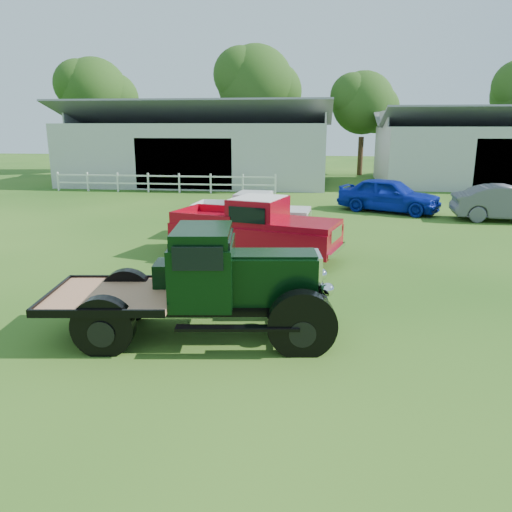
% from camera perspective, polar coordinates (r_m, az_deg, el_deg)
% --- Properties ---
extents(ground, '(120.00, 120.00, 0.00)m').
position_cam_1_polar(ground, '(11.22, -1.80, -6.72)').
color(ground, '#1A4810').
extents(shed_left, '(18.80, 10.20, 5.60)m').
position_cam_1_polar(shed_left, '(37.35, -6.35, 12.66)').
color(shed_left, '#9A9996').
rests_on(shed_left, ground).
extents(shed_right, '(16.80, 9.20, 5.20)m').
position_cam_1_polar(shed_right, '(39.33, 26.02, 11.11)').
color(shed_right, '#9A9996').
rests_on(shed_right, ground).
extents(fence_rail, '(14.20, 0.16, 1.20)m').
position_cam_1_polar(fence_rail, '(32.00, -10.50, 8.22)').
color(fence_rail, white).
rests_on(fence_rail, ground).
extents(tree_a, '(6.30, 6.30, 10.50)m').
position_cam_1_polar(tree_a, '(47.57, -17.86, 15.45)').
color(tree_a, '#284615').
rests_on(tree_a, ground).
extents(tree_b, '(6.90, 6.90, 11.50)m').
position_cam_1_polar(tree_b, '(44.70, -0.06, 16.86)').
color(tree_b, '#284615').
rests_on(tree_b, ground).
extents(tree_c, '(5.40, 5.40, 9.00)m').
position_cam_1_polar(tree_c, '(43.44, 12.04, 14.96)').
color(tree_c, '#284615').
rests_on(tree_c, ground).
extents(vintage_flatbed, '(5.79, 2.87, 2.20)m').
position_cam_1_polar(vintage_flatbed, '(9.88, -6.61, -3.04)').
color(vintage_flatbed, black).
rests_on(vintage_flatbed, ground).
extents(red_pickup, '(5.75, 3.44, 1.96)m').
position_cam_1_polar(red_pickup, '(15.69, -0.08, 3.28)').
color(red_pickup, '#A00719').
rests_on(red_pickup, ground).
extents(white_pickup, '(4.62, 2.10, 1.65)m').
position_cam_1_polar(white_pickup, '(18.72, -0.54, 4.66)').
color(white_pickup, silver).
rests_on(white_pickup, ground).
extents(misc_car_blue, '(5.21, 3.83, 1.65)m').
position_cam_1_polar(misc_car_blue, '(25.14, 14.97, 6.76)').
color(misc_car_blue, '#0B20A5').
rests_on(misc_car_blue, ground).
extents(misc_car_grey, '(4.82, 1.96, 1.56)m').
position_cam_1_polar(misc_car_grey, '(24.60, 26.97, 5.38)').
color(misc_car_grey, '#4E4F57').
rests_on(misc_car_grey, ground).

